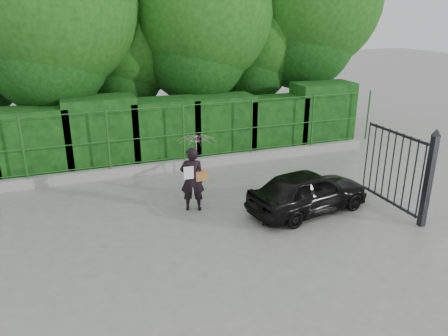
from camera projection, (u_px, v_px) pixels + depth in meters
name	position (u px, v px, depth m)	size (l,w,h in m)	color
ground	(220.00, 235.00, 9.87)	(80.00, 80.00, 0.00)	gray
kerb	(172.00, 166.00, 13.79)	(14.00, 0.25, 0.30)	#9E9E99
fence	(178.00, 133.00, 13.50)	(14.13, 0.06, 1.80)	#20531E
hedge	(164.00, 130.00, 14.36)	(14.20, 1.20, 2.30)	black
trees	(177.00, 15.00, 15.49)	(17.10, 6.15, 8.08)	black
gate	(413.00, 172.00, 10.32)	(0.22, 2.33, 2.36)	black
woman	(195.00, 161.00, 10.76)	(0.98, 0.98, 1.96)	black
car	(308.00, 191.00, 10.86)	(1.29, 3.20, 1.09)	black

